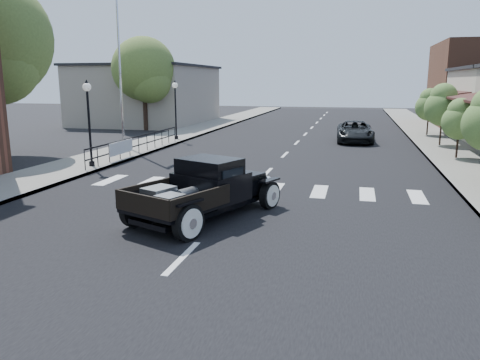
# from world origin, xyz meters

# --- Properties ---
(ground) EXTENTS (120.00, 120.00, 0.00)m
(ground) POSITION_xyz_m (0.00, 0.00, 0.00)
(ground) COLOR black
(ground) RESTS_ON ground
(road) EXTENTS (14.00, 80.00, 0.02)m
(road) POSITION_xyz_m (0.00, 15.00, 0.01)
(road) COLOR black
(road) RESTS_ON ground
(road_markings) EXTENTS (12.00, 60.00, 0.06)m
(road_markings) POSITION_xyz_m (0.00, 10.00, 0.00)
(road_markings) COLOR silver
(road_markings) RESTS_ON ground
(sidewalk_left) EXTENTS (3.00, 80.00, 0.15)m
(sidewalk_left) POSITION_xyz_m (-8.50, 15.00, 0.07)
(sidewalk_left) COLOR gray
(sidewalk_left) RESTS_ON ground
(sidewalk_right) EXTENTS (3.00, 80.00, 0.15)m
(sidewalk_right) POSITION_xyz_m (8.50, 15.00, 0.07)
(sidewalk_right) COLOR gray
(sidewalk_right) RESTS_ON ground
(low_building_left) EXTENTS (10.00, 12.00, 5.00)m
(low_building_left) POSITION_xyz_m (-15.00, 28.00, 2.50)
(low_building_left) COLOR gray
(low_building_left) RESTS_ON ground
(railing) EXTENTS (0.08, 10.00, 1.00)m
(railing) POSITION_xyz_m (-7.30, 10.00, 0.65)
(railing) COLOR black
(railing) RESTS_ON sidewalk_left
(banner) EXTENTS (0.04, 2.20, 0.60)m
(banner) POSITION_xyz_m (-7.22, 8.00, 0.45)
(banner) COLOR silver
(banner) RESTS_ON sidewalk_left
(lamp_post_b) EXTENTS (0.36, 0.36, 3.68)m
(lamp_post_b) POSITION_xyz_m (-7.60, 6.00, 1.99)
(lamp_post_b) COLOR black
(lamp_post_b) RESTS_ON sidewalk_left
(lamp_post_c) EXTENTS (0.36, 0.36, 3.68)m
(lamp_post_c) POSITION_xyz_m (-7.60, 16.00, 1.99)
(lamp_post_c) COLOR black
(lamp_post_c) RESTS_ON sidewalk_left
(flagpole) EXTENTS (0.12, 0.12, 11.29)m
(flagpole) POSITION_xyz_m (-9.20, 12.00, 5.80)
(flagpole) COLOR silver
(flagpole) RESTS_ON sidewalk_left
(big_tree_far) EXTENTS (4.86, 4.86, 7.14)m
(big_tree_far) POSITION_xyz_m (-12.50, 22.00, 3.57)
(big_tree_far) COLOR #4F662B
(big_tree_far) RESTS_ON ground
(small_tree_c) EXTENTS (1.65, 1.65, 2.74)m
(small_tree_c) POSITION_xyz_m (8.30, 12.22, 1.52)
(small_tree_c) COLOR #4B6C31
(small_tree_c) RESTS_ON sidewalk_right
(small_tree_d) EXTENTS (2.03, 2.03, 3.39)m
(small_tree_d) POSITION_xyz_m (8.30, 17.05, 1.85)
(small_tree_d) COLOR #4B6C31
(small_tree_d) RESTS_ON sidewalk_right
(small_tree_e) EXTENTS (1.83, 1.83, 3.05)m
(small_tree_e) POSITION_xyz_m (8.30, 22.33, 1.68)
(small_tree_e) COLOR #4B6C31
(small_tree_e) RESTS_ON sidewalk_right
(hotrod_pickup) EXTENTS (4.03, 5.44, 1.71)m
(hotrod_pickup) POSITION_xyz_m (-0.47, 0.05, 0.85)
(hotrod_pickup) COLOR black
(hotrod_pickup) RESTS_ON ground
(second_car) EXTENTS (2.37, 4.81, 1.31)m
(second_car) POSITION_xyz_m (3.48, 18.33, 0.66)
(second_car) COLOR black
(second_car) RESTS_ON ground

